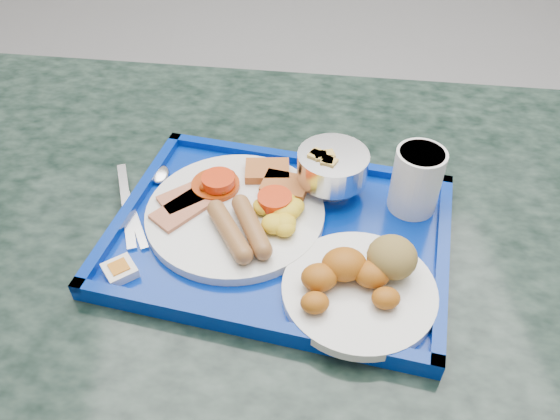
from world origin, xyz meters
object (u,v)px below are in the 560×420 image
tray (280,235)px  main_plate (242,210)px  bread_plate (362,280)px  juice_cup (417,178)px  fruit_bowl (332,167)px  table (254,319)px

tray → main_plate: bearing=145.9°
main_plate → tray: bearing=-34.1°
tray → main_plate: main_plate is taller
bread_plate → juice_cup: (0.10, 0.14, 0.03)m
main_plate → fruit_bowl: (0.13, 0.04, 0.03)m
tray → main_plate: 0.06m
table → bread_plate: bread_plate is taller
table → juice_cup: 0.36m
tray → fruit_bowl: 0.12m
table → main_plate: size_ratio=5.99×
main_plate → juice_cup: (0.24, 0.00, 0.04)m
bread_plate → juice_cup: juice_cup is taller
tray → juice_cup: size_ratio=5.57×
fruit_bowl → juice_cup: 0.12m
fruit_bowl → juice_cup: size_ratio=1.06×
tray → juice_cup: 0.20m
fruit_bowl → table: bearing=-155.8°
main_plate → bread_plate: bearing=-45.0°
juice_cup → bread_plate: bearing=-124.6°
bread_plate → table: bearing=135.8°
fruit_bowl → juice_cup: bearing=-20.2°
juice_cup → main_plate: bearing=-179.2°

